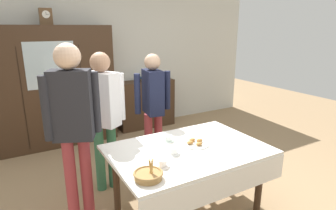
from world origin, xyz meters
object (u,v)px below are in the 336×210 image
Objects in this scene: person_behind_table_left at (153,101)px; tea_cup_near_right at (174,151)px; spoon_mid_right at (256,149)px; bread_basket at (148,175)px; wall_cabinet at (51,88)px; tea_cup_mid_left at (163,164)px; mantel_clock at (46,16)px; book_stack at (145,79)px; dining_table at (190,159)px; person_beside_shelf at (73,117)px; tea_cup_back_edge at (168,139)px; spoon_back_edge at (150,159)px; bookshelf_low at (146,104)px; pastry_plate at (195,143)px; person_behind_table_right at (103,109)px.

tea_cup_near_right is at bearing -107.26° from person_behind_table_left.
bread_basket is at bearing 179.13° from spoon_mid_right.
tea_cup_mid_left is (0.50, -2.76, -0.21)m from wall_cabinet.
book_stack is (1.63, 0.05, -1.09)m from mantel_clock.
bread_basket is (0.30, -2.88, -0.20)m from wall_cabinet.
tea_cup_near_right reaches higher than spoon_mid_right.
wall_cabinet is (-0.90, 2.59, 0.33)m from dining_table.
person_beside_shelf reaches higher than book_stack.
person_beside_shelf is at bearing 168.36° from tea_cup_back_edge.
person_behind_table_left is at bearing 62.06° from spoon_back_edge.
tea_cup_near_right is 1.00× the size of tea_cup_mid_left.
bread_basket is 1.17m from spoon_mid_right.
wall_cabinet is at bearing 100.30° from spoon_back_edge.
bookshelf_low reaches higher than pastry_plate.
dining_table is 0.66m from spoon_mid_right.
person_behind_table_right reaches higher than spoon_back_edge.
person_behind_table_left is (-0.61, -1.52, -0.00)m from book_stack.
bookshelf_low is at bearing 50.98° from person_beside_shelf.
spoon_back_edge is (-0.43, 0.00, 0.10)m from dining_table.
book_stack is at bearing 68.32° from person_behind_table_left.
tea_cup_mid_left is 0.57m from pastry_plate.
tea_cup_mid_left is at bearing -80.22° from person_behind_table_right.
tea_cup_mid_left is at bearing -112.46° from book_stack.
bread_basket is 2.02× the size of spoon_back_edge.
wall_cabinet is 1.10× the size of person_beside_shelf.
person_behind_table_right is (0.28, -1.70, -1.05)m from mantel_clock.
book_stack is 3.24m from bread_basket.
book_stack reaches higher than pastry_plate.
tea_cup_back_edge is (-0.84, -2.35, -0.19)m from book_stack.
bread_basket reaches higher than pastry_plate.
tea_cup_back_edge is at bearing 38.88° from spoon_back_edge.
person_behind_table_left reaches higher than tea_cup_mid_left.
dining_table is at bearing -147.63° from pastry_plate.
pastry_plate is 0.18× the size of person_behind_table_left.
tea_cup_near_right is at bearing 158.40° from spoon_mid_right.
person_behind_table_right is at bearing 130.62° from pastry_plate.
spoon_back_edge is at bearing -117.94° from person_behind_table_left.
wall_cabinet is 14.92× the size of tea_cup_back_edge.
spoon_mid_right is 1.50m from person_behind_table_left.
wall_cabinet reaches higher than tea_cup_near_right.
tea_cup_back_edge is at bearing -11.64° from person_beside_shelf.
person_behind_table_left is at bearing 16.88° from person_behind_table_right.
tea_cup_near_right is 1.01m from person_behind_table_right.
wall_cabinet is 8.65× the size of book_stack.
pastry_plate is at bearing 15.29° from tea_cup_near_right.
dining_table is at bearing -75.23° from tea_cup_back_edge.
person_behind_table_right is at bearing 133.82° from spoon_mid_right.
tea_cup_back_edge is 0.82m from person_behind_table_right.
person_beside_shelf is (-0.12, -2.11, -0.96)m from mantel_clock.
wall_cabinet is 2.70m from tea_cup_near_right.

